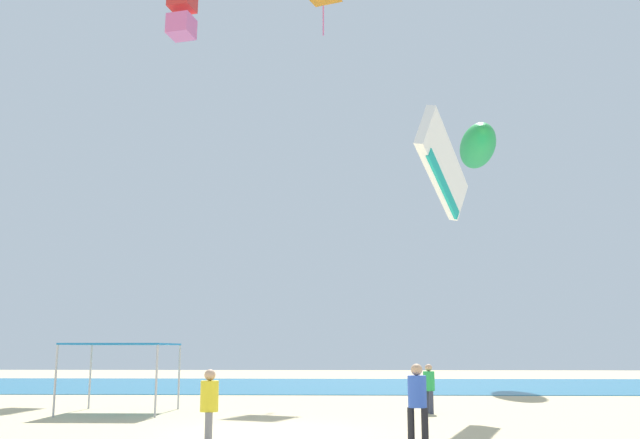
# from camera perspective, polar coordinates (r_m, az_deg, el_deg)

# --- Properties ---
(ground) EXTENTS (110.00, 110.00, 0.10)m
(ground) POSITION_cam_1_polar(r_m,az_deg,el_deg) (19.30, -4.35, -16.75)
(ground) COLOR #D1BA8C
(ocean_strip) EXTENTS (110.00, 18.39, 0.03)m
(ocean_strip) POSITION_cam_1_polar(r_m,az_deg,el_deg) (43.48, -0.79, -13.07)
(ocean_strip) COLOR #1E6B93
(ocean_strip) RESTS_ON ground
(canopy_tent) EXTENTS (3.33, 3.26, 2.33)m
(canopy_tent) POSITION_cam_1_polar(r_m,az_deg,el_deg) (25.90, -15.45, -9.72)
(canopy_tent) COLOR #B2B2B7
(canopy_tent) RESTS_ON ground
(person_near_tent) EXTENTS (0.46, 0.43, 1.80)m
(person_near_tent) POSITION_cam_1_polar(r_m,az_deg,el_deg) (16.96, 7.76, -13.83)
(person_near_tent) COLOR black
(person_near_tent) RESTS_ON ground
(person_leftmost) EXTENTS (0.39, 0.42, 1.63)m
(person_leftmost) POSITION_cam_1_polar(r_m,az_deg,el_deg) (25.05, 8.68, -12.86)
(person_leftmost) COLOR #33384C
(person_leftmost) RESTS_ON ground
(person_central) EXTENTS (0.40, 0.45, 1.69)m
(person_central) POSITION_cam_1_polar(r_m,az_deg,el_deg) (16.51, -8.82, -14.13)
(person_central) COLOR slate
(person_central) RESTS_ON ground
(kite_parafoil_white) EXTENTS (2.52, 4.88, 3.19)m
(kite_parafoil_white) POSITION_cam_1_polar(r_m,az_deg,el_deg) (25.55, 9.78, 4.09)
(kite_parafoil_white) COLOR white
(kite_diamond_orange) EXTENTS (2.44, 2.44, 2.56)m
(kite_diamond_orange) POSITION_cam_1_polar(r_m,az_deg,el_deg) (46.88, 0.26, 17.11)
(kite_diamond_orange) COLOR orange
(kite_box_red) EXTENTS (1.86, 1.89, 3.28)m
(kite_box_red) POSITION_cam_1_polar(r_m,az_deg,el_deg) (49.36, -10.95, 15.83)
(kite_box_red) COLOR red
(kite_inflatable_green) EXTENTS (3.19, 7.84, 2.95)m
(kite_inflatable_green) POSITION_cam_1_polar(r_m,az_deg,el_deg) (48.17, 12.44, 5.73)
(kite_inflatable_green) COLOR green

